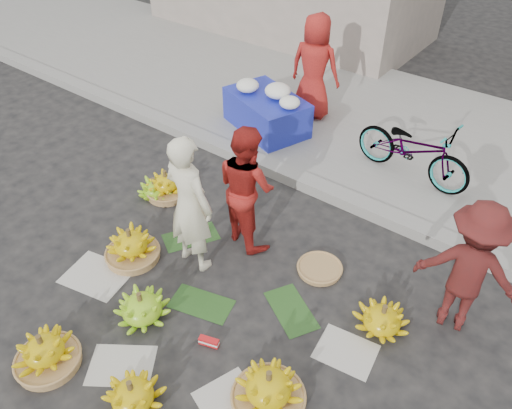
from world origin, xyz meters
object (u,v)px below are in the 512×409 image
Objects in this scene: banana_bunch_4 at (269,390)px; vendor_cream at (189,204)px; banana_bunch_0 at (131,246)px; flower_table at (267,110)px; bicycle at (413,149)px.

vendor_cream is (-1.70, 0.91, 0.63)m from banana_bunch_4.
banana_bunch_4 is (2.30, -0.51, 0.01)m from banana_bunch_0.
banana_bunch_4 is at bearing 155.05° from vendor_cream.
flower_table is 0.91× the size of bicycle.
banana_bunch_0 is at bearing -62.81° from flower_table.
bicycle reaches higher than banana_bunch_4.
flower_table is at bearing 97.29° from banana_bunch_0.
banana_bunch_0 is 3.81m from bicycle.
vendor_cream is 2.97m from flower_table.
vendor_cream reaches higher than bicycle.
banana_bunch_0 is at bearing 167.52° from banana_bunch_4.
vendor_cream is at bearing 33.58° from banana_bunch_0.
banana_bunch_0 is 0.43× the size of vendor_cream.
banana_bunch_4 is 2.03m from vendor_cream.
banana_bunch_4 is 0.39× the size of bicycle.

